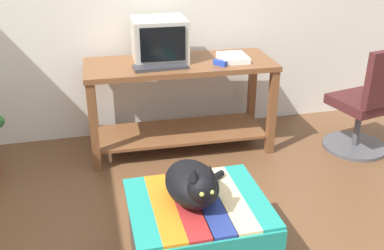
# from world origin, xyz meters

# --- Properties ---
(desk) EXTENTS (1.49, 0.61, 0.74)m
(desk) POSITION_xyz_m (0.16, 1.60, 0.51)
(desk) COLOR brown
(desk) RESTS_ON ground_plane
(tv_monitor) EXTENTS (0.42, 0.39, 0.33)m
(tv_monitor) POSITION_xyz_m (0.02, 1.70, 0.90)
(tv_monitor) COLOR #BCB7A8
(tv_monitor) RESTS_ON desk
(keyboard) EXTENTS (0.40, 0.16, 0.02)m
(keyboard) POSITION_xyz_m (-0.01, 1.48, 0.76)
(keyboard) COLOR #333338
(keyboard) RESTS_ON desk
(book) EXTENTS (0.22, 0.27, 0.04)m
(book) POSITION_xyz_m (0.58, 1.55, 0.76)
(book) COLOR white
(book) RESTS_ON desk
(ottoman_with_blanket) EXTENTS (0.71, 0.62, 0.43)m
(ottoman_with_blanket) POSITION_xyz_m (-0.05, 0.17, 0.22)
(ottoman_with_blanket) COLOR #4C4238
(ottoman_with_blanket) RESTS_ON ground_plane
(cat) EXTENTS (0.38, 0.42, 0.28)m
(cat) POSITION_xyz_m (-0.08, 0.17, 0.54)
(cat) COLOR black
(cat) RESTS_ON ottoman_with_blanket
(office_chair) EXTENTS (0.52, 0.52, 0.89)m
(office_chair) POSITION_xyz_m (1.60, 1.19, 0.39)
(office_chair) COLOR #4C4C51
(office_chair) RESTS_ON ground_plane
(stapler) EXTENTS (0.09, 0.11, 0.04)m
(stapler) POSITION_xyz_m (0.44, 1.44, 0.76)
(stapler) COLOR #2342B7
(stapler) RESTS_ON desk
(pen) EXTENTS (0.13, 0.06, 0.01)m
(pen) POSITION_xyz_m (0.56, 1.65, 0.75)
(pen) COLOR #B7B7BC
(pen) RESTS_ON desk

